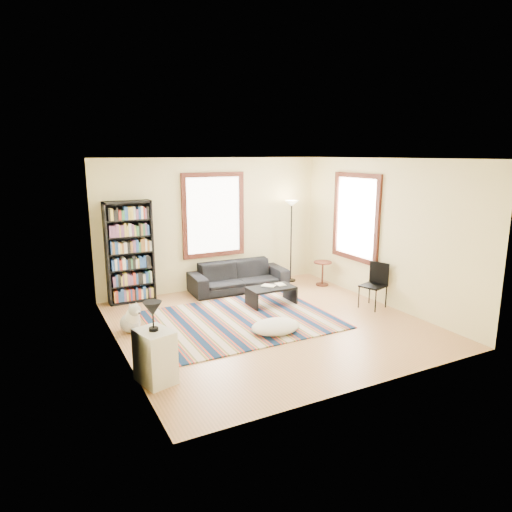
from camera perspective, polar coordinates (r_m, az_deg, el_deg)
name	(u,v)px	position (r m, az deg, el deg)	size (l,w,h in m)	color
floor	(269,326)	(8.01, 1.66, -8.75)	(5.00, 5.00, 0.10)	tan
ceiling	(270,155)	(7.46, 1.81, 12.46)	(5.00, 5.00, 0.10)	white
wall_back	(212,224)	(9.88, -5.49, 4.01)	(5.00, 0.10, 2.80)	beige
wall_front	(375,281)	(5.58, 14.60, -3.09)	(5.00, 0.10, 2.80)	beige
wall_left	(113,260)	(6.77, -17.49, -0.52)	(0.10, 5.00, 2.80)	beige
wall_right	(386,232)	(9.10, 15.92, 2.85)	(0.10, 5.00, 2.80)	beige
window_back	(213,215)	(9.78, -5.34, 5.11)	(1.20, 0.06, 1.60)	white
window_right	(356,217)	(9.61, 12.38, 4.75)	(0.06, 1.20, 1.60)	white
rug	(242,319)	(8.15, -1.79, -7.94)	(3.12, 2.49, 0.02)	#0C1F3E
sofa	(238,276)	(9.80, -2.21, -2.55)	(2.08, 0.81, 0.61)	black
bookshelf	(130,252)	(9.21, -15.52, 0.45)	(0.90, 0.30, 2.00)	black
coffee_table	(271,296)	(8.88, 1.92, -5.00)	(0.90, 0.50, 0.36)	black
book_a	(267,287)	(8.78, 1.36, -3.90)	(0.25, 0.19, 0.02)	beige
book_b	(277,285)	(8.94, 2.61, -3.63)	(0.16, 0.22, 0.02)	beige
floor_cushion	(276,326)	(7.58, 2.48, -8.79)	(0.84, 0.63, 0.21)	beige
floor_lamp	(291,241)	(10.39, 4.40, 1.83)	(0.30, 0.30, 1.86)	black
side_table	(322,273)	(10.27, 8.31, -2.17)	(0.40, 0.40, 0.54)	#481F12
folding_chair	(373,286)	(8.93, 14.43, -3.65)	(0.42, 0.40, 0.86)	black
white_cabinet	(155,356)	(6.09, -12.50, -12.15)	(0.38, 0.50, 0.70)	silver
table_lamp	(153,316)	(5.89, -12.75, -7.37)	(0.24, 0.24, 0.38)	black
dog	(130,317)	(7.83, -15.50, -7.35)	(0.37, 0.52, 0.52)	silver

